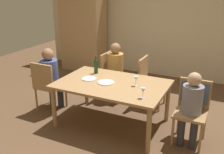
# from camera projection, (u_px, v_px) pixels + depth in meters

# --- Properties ---
(ground_plane) EXTENTS (10.00, 10.00, 0.00)m
(ground_plane) POSITION_uv_depth(u_px,v_px,m) (112.00, 123.00, 4.34)
(ground_plane) COLOR brown
(rear_room_partition) EXTENTS (6.40, 0.12, 2.70)m
(rear_room_partition) POSITION_uv_depth(u_px,v_px,m) (162.00, 21.00, 6.21)
(rear_room_partition) COLOR beige
(rear_room_partition) RESTS_ON ground_plane
(armoire_cabinet) EXTENTS (1.18, 0.62, 2.18)m
(armoire_cabinet) POSITION_uv_depth(u_px,v_px,m) (83.00, 28.00, 6.73)
(armoire_cabinet) COLOR tan
(armoire_cabinet) RESTS_ON ground_plane
(dining_table) EXTENTS (1.72, 1.13, 0.72)m
(dining_table) POSITION_uv_depth(u_px,v_px,m) (112.00, 87.00, 4.12)
(dining_table) COLOR #A87F51
(dining_table) RESTS_ON ground_plane
(chair_right_end) EXTENTS (0.44, 0.46, 0.92)m
(chair_right_end) POSITION_uv_depth(u_px,v_px,m) (193.00, 102.00, 3.73)
(chair_right_end) COLOR #A87F51
(chair_right_end) RESTS_ON ground_plane
(chair_left_end) EXTENTS (0.44, 0.44, 0.92)m
(chair_left_end) POSITION_uv_depth(u_px,v_px,m) (47.00, 83.00, 4.60)
(chair_left_end) COLOR #A87F51
(chair_left_end) RESTS_ON ground_plane
(chair_far_left) EXTENTS (0.44, 0.44, 0.92)m
(chair_far_left) POSITION_uv_depth(u_px,v_px,m) (111.00, 72.00, 5.15)
(chair_far_left) COLOR #A87F51
(chair_far_left) RESTS_ON ground_plane
(chair_far_right) EXTENTS (0.44, 0.44, 0.92)m
(chair_far_right) POSITION_uv_depth(u_px,v_px,m) (149.00, 78.00, 4.83)
(chair_far_right) COLOR #A87F51
(chair_far_right) RESTS_ON ground_plane
(person_woman_host) EXTENTS (0.28, 0.33, 1.08)m
(person_woman_host) POSITION_uv_depth(u_px,v_px,m) (191.00, 104.00, 3.60)
(person_woman_host) COLOR #33333D
(person_woman_host) RESTS_ON ground_plane
(person_man_bearded) EXTENTS (0.31, 0.36, 1.15)m
(person_man_bearded) POSITION_uv_depth(u_px,v_px,m) (51.00, 75.00, 4.65)
(person_man_bearded) COLOR #33333D
(person_man_bearded) RESTS_ON ground_plane
(person_man_guest) EXTENTS (0.35, 0.31, 1.14)m
(person_man_guest) POSITION_uv_depth(u_px,v_px,m) (117.00, 67.00, 5.06)
(person_man_guest) COLOR #33333D
(person_man_guest) RESTS_ON ground_plane
(wine_bottle_tall_green) EXTENTS (0.07, 0.07, 0.30)m
(wine_bottle_tall_green) POSITION_uv_depth(u_px,v_px,m) (96.00, 66.00, 4.49)
(wine_bottle_tall_green) COLOR #19381E
(wine_bottle_tall_green) RESTS_ON dining_table
(wine_glass_near_left) EXTENTS (0.07, 0.07, 0.15)m
(wine_glass_near_left) POSITION_uv_depth(u_px,v_px,m) (143.00, 91.00, 3.53)
(wine_glass_near_left) COLOR silver
(wine_glass_near_left) RESTS_ON dining_table
(wine_glass_centre) EXTENTS (0.07, 0.07, 0.15)m
(wine_glass_centre) POSITION_uv_depth(u_px,v_px,m) (136.00, 79.00, 3.96)
(wine_glass_centre) COLOR silver
(wine_glass_centre) RESTS_ON dining_table
(dinner_plate_host) EXTENTS (0.26, 0.26, 0.01)m
(dinner_plate_host) POSITION_uv_depth(u_px,v_px,m) (106.00, 82.00, 4.10)
(dinner_plate_host) COLOR white
(dinner_plate_host) RESTS_ON dining_table
(dinner_plate_guest_left) EXTENTS (0.24, 0.24, 0.01)m
(dinner_plate_guest_left) POSITION_uv_depth(u_px,v_px,m) (89.00, 79.00, 4.26)
(dinner_plate_guest_left) COLOR white
(dinner_plate_guest_left) RESTS_ON dining_table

